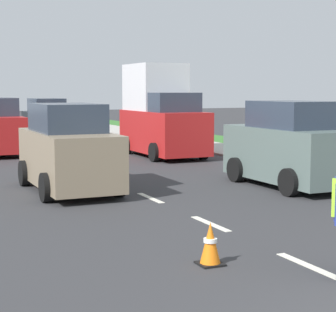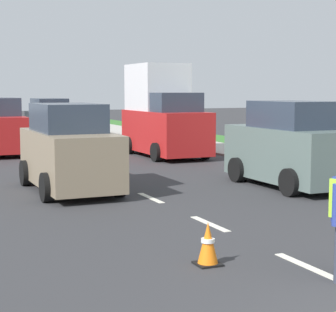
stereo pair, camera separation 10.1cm
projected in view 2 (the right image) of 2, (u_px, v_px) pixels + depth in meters
name	position (u px, v px, depth m)	size (l,w,h in m)	color
ground_plane	(41.00, 150.00, 25.36)	(96.00, 96.00, 0.00)	#333335
lane_center_line	(23.00, 142.00, 29.18)	(0.14, 46.40, 0.01)	silver
traffic_cone_near	(208.00, 244.00, 8.75)	(0.36, 0.36, 0.64)	black
delivery_truck	(163.00, 114.00, 23.03)	(2.16, 4.60, 3.54)	red
car_parked_curbside	(289.00, 147.00, 15.74)	(1.88, 4.03, 2.26)	slate
car_outgoing_far	(49.00, 120.00, 30.63)	(1.94, 4.33, 2.11)	black
car_oncoming_lead	(69.00, 151.00, 15.11)	(1.95, 4.16, 2.20)	gray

